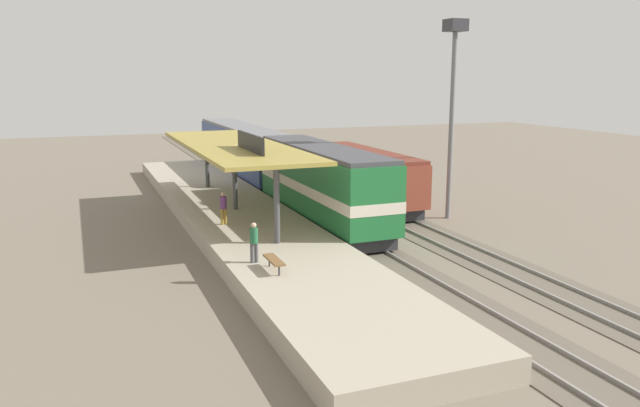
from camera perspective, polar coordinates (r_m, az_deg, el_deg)
name	(u,v)px	position (r m, az deg, el deg)	size (l,w,h in m)	color
ground_plane	(340,215)	(38.93, 1.80, -1.06)	(120.00, 120.00, 0.00)	#706656
track_near	(310,217)	(38.19, -0.96, -1.25)	(3.20, 110.00, 0.16)	#5F5649
track_far	(377,211)	(40.00, 5.22, -0.71)	(3.20, 110.00, 0.16)	#5F5649
platform	(236,217)	(36.79, -7.69, -1.19)	(6.00, 44.00, 0.90)	#A89E89
station_canopy	(234,147)	(36.01, -7.83, 5.12)	(5.20, 18.00, 4.70)	#47474C
platform_bench	(274,260)	(25.00, -4.22, -5.18)	(0.44, 1.70, 0.50)	#333338
locomotive	(322,184)	(35.84, 0.18, 1.77)	(2.93, 14.43, 4.44)	#28282D
passenger_carriage_single	(243,151)	(52.83, -7.06, 4.79)	(2.90, 20.00, 4.24)	#28282D
freight_car	(365,177)	(41.26, 4.13, 2.44)	(2.80, 12.00, 3.54)	#28282D
light_mast	(453,78)	(37.93, 12.07, 11.16)	(1.10, 1.10, 11.70)	slate
person_waiting	(254,240)	(26.03, -6.05, -3.36)	(0.34, 0.34, 1.71)	#4C4C51
person_walking	(223,207)	(32.84, -8.80, -0.28)	(0.34, 0.34, 1.71)	olive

